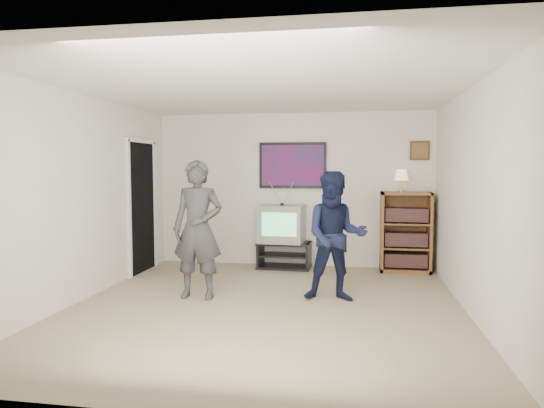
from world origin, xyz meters
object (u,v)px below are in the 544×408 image
(media_stand, at_px, (284,255))
(bookshelf, at_px, (405,232))
(crt_television, at_px, (282,224))
(person_tall, at_px, (198,229))
(person_short, at_px, (336,236))

(media_stand, height_order, bookshelf, bookshelf)
(crt_television, bearing_deg, person_tall, -107.64)
(bookshelf, relative_size, person_short, 0.79)
(crt_television, height_order, person_tall, person_tall)
(media_stand, distance_m, bookshelf, 1.93)
(person_tall, height_order, person_short, person_tall)
(media_stand, height_order, crt_television, crt_television)
(person_short, bearing_deg, crt_television, 113.66)
(media_stand, height_order, person_tall, person_tall)
(media_stand, xyz_separation_m, person_short, (0.88, -1.79, 0.57))
(bookshelf, bearing_deg, person_short, -118.74)
(crt_television, distance_m, person_tall, 2.09)
(crt_television, xyz_separation_m, person_short, (0.92, -1.79, 0.07))
(person_tall, distance_m, person_short, 1.69)
(media_stand, distance_m, crt_television, 0.51)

